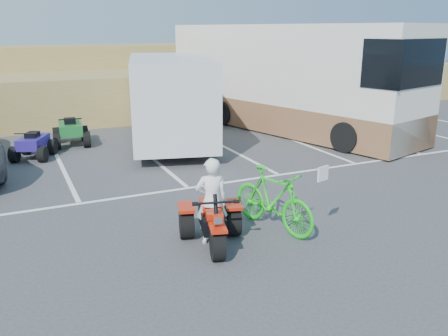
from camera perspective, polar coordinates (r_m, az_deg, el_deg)
name	(u,v)px	position (r m, az deg, el deg)	size (l,w,h in m)	color
ground	(228,221)	(10.07, 0.52, -6.43)	(100.00, 100.00, 0.00)	#3A3A3D
parking_stripes	(196,167)	(13.92, -3.41, 0.07)	(28.00, 5.16, 0.01)	white
grass_embankment	(93,82)	(24.33, -15.48, 9.94)	(40.00, 8.50, 3.10)	olive
red_trike_atv	(213,246)	(9.01, -1.32, -9.33)	(1.21, 1.62, 1.05)	#BA200A
rider	(212,201)	(8.82, -1.49, -4.02)	(0.61, 0.40, 1.67)	white
green_dirt_bike	(273,199)	(9.55, 5.91, -3.77)	(0.59, 2.10, 1.26)	#14BF19
cargo_trailer	(170,98)	(16.64, -6.53, 8.38)	(4.11, 6.87, 3.00)	silver
rv_motorhome	(286,85)	(19.30, 7.48, 9.82)	(5.76, 11.53, 4.02)	silver
quad_atv_blue	(35,158)	(16.07, -21.79, 1.11)	(1.06, 1.42, 0.93)	navy
quad_atv_green	(72,145)	(17.47, -17.81, 2.66)	(1.20, 1.61, 1.05)	#166326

